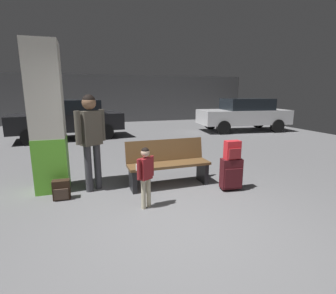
% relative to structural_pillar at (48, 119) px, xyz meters
% --- Properties ---
extents(ground_plane, '(18.00, 18.00, 0.10)m').
position_rel_structural_pillar_xyz_m(ground_plane, '(1.83, 1.91, -1.38)').
color(ground_plane, slate).
extents(garage_back_wall, '(18.00, 0.12, 2.80)m').
position_rel_structural_pillar_xyz_m(garage_back_wall, '(1.83, 10.77, 0.07)').
color(garage_back_wall, '#565658').
rests_on(garage_back_wall, ground_plane).
extents(structural_pillar, '(0.57, 0.57, 2.68)m').
position_rel_structural_pillar_xyz_m(structural_pillar, '(0.00, 0.00, 0.00)').
color(structural_pillar, '#66C633').
rests_on(structural_pillar, ground_plane).
extents(bench, '(1.61, 0.56, 0.89)m').
position_rel_structural_pillar_xyz_m(bench, '(2.14, -0.43, -0.89)').
color(bench, brown).
rests_on(bench, ground_plane).
extents(suitcase, '(0.40, 0.27, 0.60)m').
position_rel_structural_pillar_xyz_m(suitcase, '(3.18, -1.06, -1.01)').
color(suitcase, '#471419').
rests_on(suitcase, ground_plane).
extents(backpack_bright, '(0.29, 0.20, 0.34)m').
position_rel_structural_pillar_xyz_m(backpack_bright, '(3.18, -1.06, -0.56)').
color(backpack_bright, red).
rests_on(backpack_bright, suitcase).
extents(child, '(0.30, 0.20, 0.99)m').
position_rel_structural_pillar_xyz_m(child, '(1.49, -1.30, -0.72)').
color(child, beige).
rests_on(child, ground_plane).
extents(adult, '(0.53, 0.37, 1.77)m').
position_rel_structural_pillar_xyz_m(adult, '(0.73, -0.26, -0.23)').
color(adult, '#38383D').
rests_on(adult, ground_plane).
extents(backpack_dark_floor, '(0.28, 0.19, 0.34)m').
position_rel_structural_pillar_xyz_m(backpack_dark_floor, '(0.18, -0.54, -1.16)').
color(backpack_dark_floor, black).
rests_on(backpack_dark_floor, ground_plane).
extents(parked_car_side, '(4.26, 2.15, 1.51)m').
position_rel_structural_pillar_xyz_m(parked_car_side, '(7.73, 5.36, -0.52)').
color(parked_car_side, silver).
rests_on(parked_car_side, ground_plane).
extents(parked_car_far, '(4.28, 2.20, 1.51)m').
position_rel_structural_pillar_xyz_m(parked_car_far, '(0.00, 5.66, -0.52)').
color(parked_car_far, black).
rests_on(parked_car_far, ground_plane).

